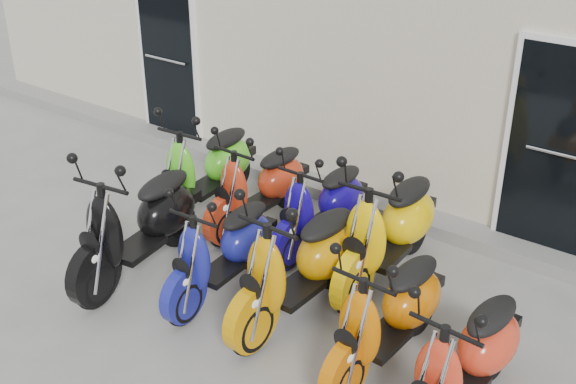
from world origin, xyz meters
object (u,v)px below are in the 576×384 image
at_px(scooter_front_blue, 222,238).
at_px(scooter_front_orange_b, 389,301).
at_px(scooter_front_orange_a, 299,250).
at_px(scooter_front_black, 137,209).
at_px(scooter_back_blue, 322,195).
at_px(scooter_back_green, 205,156).
at_px(scooter_back_red, 259,174).
at_px(scooter_back_yellow, 389,215).
at_px(scooter_front_red, 467,347).

relative_size(scooter_front_blue, scooter_front_orange_b, 0.96).
height_order(scooter_front_blue, scooter_front_orange_a, scooter_front_orange_a).
height_order(scooter_front_black, scooter_back_blue, scooter_front_black).
bearing_deg(scooter_front_orange_a, scooter_front_blue, -169.07).
xyz_separation_m(scooter_back_green, scooter_back_red, (0.73, 0.07, -0.05)).
relative_size(scooter_front_blue, scooter_back_yellow, 0.85).
bearing_deg(scooter_back_red, scooter_front_orange_a, -37.96).
bearing_deg(scooter_back_blue, scooter_back_yellow, -8.63).
xyz_separation_m(scooter_front_orange_a, scooter_front_red, (1.72, -0.28, -0.06)).
distance_m(scooter_front_orange_a, scooter_front_red, 1.74).
distance_m(scooter_front_blue, scooter_back_yellow, 1.61).
height_order(scooter_front_orange_b, scooter_back_red, scooter_front_orange_b).
bearing_deg(scooter_back_yellow, scooter_back_red, 173.69).
xyz_separation_m(scooter_front_black, scooter_back_green, (-0.38, 1.40, -0.04)).
relative_size(scooter_front_orange_b, scooter_front_red, 1.01).
height_order(scooter_front_black, scooter_back_green, scooter_front_black).
relative_size(scooter_back_red, scooter_back_blue, 1.02).
distance_m(scooter_front_blue, scooter_front_orange_a, 0.81).
distance_m(scooter_front_orange_a, scooter_back_blue, 1.27).
height_order(scooter_front_blue, scooter_front_red, scooter_front_red).
bearing_deg(scooter_front_blue, scooter_front_orange_a, 6.00).
bearing_deg(scooter_front_blue, scooter_back_red, 110.79).
bearing_deg(scooter_front_red, scooter_back_red, 159.36).
bearing_deg(scooter_back_red, scooter_back_green, -173.04).
height_order(scooter_front_orange_a, scooter_back_red, scooter_front_orange_a).
xyz_separation_m(scooter_front_blue, scooter_front_orange_a, (0.80, 0.13, 0.09)).
bearing_deg(scooter_back_red, scooter_front_orange_b, -26.47).
relative_size(scooter_front_red, scooter_back_green, 0.94).
distance_m(scooter_front_orange_a, scooter_front_orange_b, 0.98).
xyz_separation_m(scooter_front_blue, scooter_back_green, (-1.29, 1.19, 0.06)).
height_order(scooter_front_black, scooter_front_orange_a, scooter_front_black).
relative_size(scooter_front_orange_b, scooter_back_blue, 1.04).
height_order(scooter_back_green, scooter_back_red, scooter_back_green).
distance_m(scooter_front_orange_b, scooter_back_red, 2.65).
xyz_separation_m(scooter_front_blue, scooter_back_red, (-0.56, 1.26, 0.01)).
bearing_deg(scooter_front_black, scooter_front_blue, 5.11).
height_order(scooter_front_blue, scooter_front_orange_b, scooter_front_orange_b).
height_order(scooter_front_orange_b, scooter_back_yellow, scooter_back_yellow).
relative_size(scooter_front_orange_b, scooter_back_yellow, 0.89).
bearing_deg(scooter_back_red, scooter_front_blue, -64.18).
relative_size(scooter_back_blue, scooter_back_yellow, 0.86).
height_order(scooter_front_blue, scooter_back_red, scooter_back_red).
relative_size(scooter_front_orange_a, scooter_back_blue, 1.14).
bearing_deg(scooter_front_blue, scooter_back_yellow, 41.71).
distance_m(scooter_front_red, scooter_back_red, 3.39).
relative_size(scooter_front_orange_a, scooter_back_yellow, 0.97).
distance_m(scooter_front_orange_b, scooter_back_yellow, 1.30).
relative_size(scooter_front_orange_a, scooter_back_green, 1.04).
distance_m(scooter_front_blue, scooter_back_blue, 1.30).
distance_m(scooter_front_black, scooter_back_red, 1.51).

